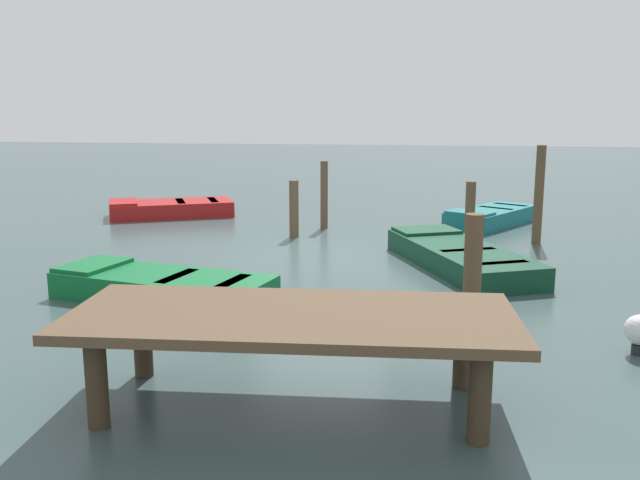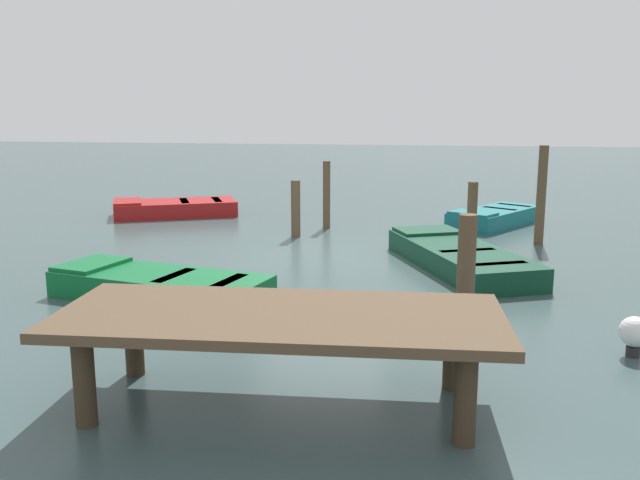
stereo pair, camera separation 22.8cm
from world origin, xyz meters
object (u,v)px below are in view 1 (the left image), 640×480
(rowboat_dark_green, at_px, (459,256))
(rowboat_red, at_px, (170,208))
(mooring_piling_near_right, at_px, (470,211))
(marker_buoy, at_px, (640,331))
(mooring_piling_near_left, at_px, (294,209))
(mooring_piling_center, at_px, (472,280))
(dock_segment, at_px, (292,325))
(rowboat_teal, at_px, (491,216))
(rowboat_green, at_px, (162,286))
(mooring_piling_mid_left, at_px, (324,195))
(mooring_piling_far_left, at_px, (539,195))

(rowboat_dark_green, distance_m, rowboat_red, 8.82)
(rowboat_dark_green, distance_m, mooring_piling_near_right, 2.75)
(rowboat_red, distance_m, marker_buoy, 12.93)
(mooring_piling_near_left, relative_size, mooring_piling_center, 0.79)
(dock_segment, relative_size, marker_buoy, 9.08)
(rowboat_dark_green, bearing_deg, marker_buoy, -179.42)
(rowboat_dark_green, height_order, rowboat_red, same)
(rowboat_teal, distance_m, mooring_piling_center, 8.91)
(rowboat_red, xyz_separation_m, rowboat_teal, (-8.36, 0.12, 0.00))
(mooring_piling_near_right, relative_size, mooring_piling_center, 0.80)
(rowboat_green, relative_size, mooring_piling_near_right, 2.74)
(mooring_piling_near_left, relative_size, mooring_piling_near_right, 0.99)
(rowboat_teal, height_order, mooring_piling_mid_left, mooring_piling_mid_left)
(mooring_piling_mid_left, relative_size, mooring_piling_far_left, 0.77)
(rowboat_red, height_order, rowboat_teal, same)
(rowboat_teal, xyz_separation_m, mooring_piling_near_right, (0.66, 2.05, 0.43))
(rowboat_teal, distance_m, marker_buoy, 8.97)
(rowboat_teal, relative_size, mooring_piling_mid_left, 1.87)
(rowboat_dark_green, relative_size, rowboat_green, 1.16)
(mooring_piling_far_left, bearing_deg, dock_segment, 67.29)
(mooring_piling_far_left, xyz_separation_m, marker_buoy, (-0.14, 6.70, -0.76))
(mooring_piling_center, xyz_separation_m, marker_buoy, (-1.95, 0.10, -0.52))
(mooring_piling_far_left, bearing_deg, rowboat_teal, -71.77)
(rowboat_red, relative_size, rowboat_green, 0.98)
(dock_segment, distance_m, mooring_piling_near_left, 8.79)
(mooring_piling_center, bearing_deg, mooring_piling_mid_left, -69.16)
(mooring_piling_center, bearing_deg, mooring_piling_near_right, -93.46)
(rowboat_green, bearing_deg, rowboat_dark_green, -135.06)
(mooring_piling_near_left, distance_m, marker_buoy, 8.58)
(mooring_piling_center, distance_m, marker_buoy, 2.02)
(rowboat_dark_green, distance_m, mooring_piling_near_left, 4.32)
(mooring_piling_mid_left, height_order, mooring_piling_near_left, mooring_piling_mid_left)
(rowboat_teal, bearing_deg, dock_segment, 17.52)
(mooring_piling_near_right, distance_m, mooring_piling_center, 6.79)
(rowboat_teal, bearing_deg, rowboat_dark_green, 20.42)
(mooring_piling_near_right, height_order, mooring_piling_far_left, mooring_piling_far_left)
(dock_segment, distance_m, rowboat_green, 4.32)
(dock_segment, height_order, mooring_piling_far_left, mooring_piling_far_left)
(mooring_piling_center, distance_m, mooring_piling_far_left, 6.85)
(rowboat_teal, bearing_deg, rowboat_red, -58.40)
(rowboat_red, relative_size, mooring_piling_mid_left, 2.15)
(rowboat_red, distance_m, mooring_piling_mid_left, 4.53)
(rowboat_green, xyz_separation_m, marker_buoy, (-6.44, 1.36, 0.07))
(mooring_piling_center, relative_size, mooring_piling_far_left, 0.77)
(rowboat_green, bearing_deg, rowboat_red, -56.82)
(mooring_piling_near_left, bearing_deg, rowboat_green, 78.98)
(dock_segment, height_order, rowboat_teal, dock_segment)
(rowboat_dark_green, xyz_separation_m, rowboat_teal, (-1.01, -4.75, 0.00))
(dock_segment, height_order, mooring_piling_near_right, mooring_piling_near_right)
(dock_segment, bearing_deg, rowboat_red, -67.27)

